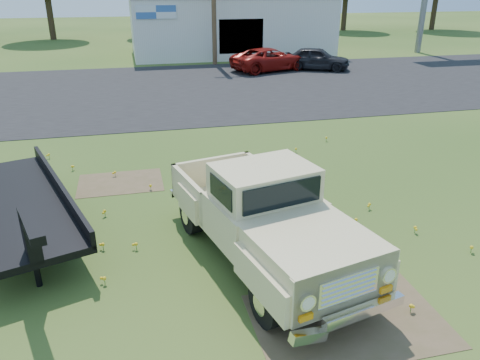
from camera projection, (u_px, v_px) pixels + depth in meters
name	position (u px, v px, depth m)	size (l,w,h in m)	color
ground	(219.00, 238.00, 9.77)	(140.00, 140.00, 0.00)	#254416
asphalt_lot	(162.00, 90.00, 23.20)	(90.00, 14.00, 0.02)	black
dirt_patch_a	(348.00, 321.00, 7.40)	(3.00, 2.00, 0.01)	brown
dirt_patch_b	(121.00, 183.00, 12.48)	(2.20, 1.60, 0.01)	brown
commercial_building	(229.00, 24.00, 34.39)	(14.20, 8.20, 4.15)	silver
vintage_pickup_truck	(263.00, 215.00, 8.65)	(2.08, 5.35, 1.94)	#C5BA84
flatbed_trailer	(13.00, 199.00, 9.68)	(1.94, 5.83, 1.59)	black
red_pickup	(270.00, 60.00, 27.91)	(2.19, 4.75, 1.32)	maroon
dark_sedan	(316.00, 59.00, 28.14)	(1.58, 3.92, 1.34)	black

